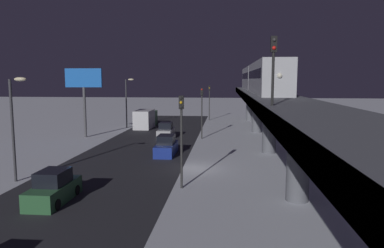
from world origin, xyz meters
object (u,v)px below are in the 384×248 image
subway_train (259,78)px  traffic_light_near (181,128)px  rail_signal (273,59)px  traffic_light_far (209,98)px  sedan_blue (166,147)px  sedan_green (54,189)px  commercial_billboard (84,85)px  traffic_light_mid (202,106)px  sedan_silver_2 (166,131)px  box_truck (146,119)px

subway_train → traffic_light_near: bearing=73.6°
rail_signal → traffic_light_far: 45.29m
rail_signal → sedan_blue: bearing=-57.7°
rail_signal → traffic_light_far: size_ratio=0.62×
sedan_green → traffic_light_far: traffic_light_far is taller
sedan_green → sedan_blue: (-4.60, -14.48, 0.01)m
traffic_light_near → commercial_billboard: (15.21, -20.87, 2.63)m
commercial_billboard → sedan_green: bearing=107.6°
commercial_billboard → traffic_light_mid: bearing=-179.2°
sedan_silver_2 → commercial_billboard: bearing=-176.0°
sedan_green → commercial_billboard: bearing=-72.4°
sedan_green → traffic_light_mid: size_ratio=0.69×
traffic_light_near → traffic_light_mid: (0.00, -21.08, 0.00)m
rail_signal → box_truck: (15.19, -33.65, -7.33)m
sedan_blue → subway_train: bearing=54.0°
traffic_light_near → box_truck: bearing=-73.0°
commercial_billboard → subway_train: bearing=-169.0°
sedan_green → commercial_billboard: 26.20m
sedan_green → traffic_light_mid: 25.86m
subway_train → traffic_light_near: size_ratio=5.76×
rail_signal → box_truck: size_ratio=0.54×
rail_signal → sedan_silver_2: 27.44m
sedan_blue → traffic_light_mid: bearing=73.9°
subway_train → rail_signal: bearing=86.4°
sedan_green → traffic_light_near: 8.93m
sedan_blue → traffic_light_far: size_ratio=0.74×
sedan_blue → traffic_light_mid: traffic_light_mid is taller
subway_train → sedan_green: bearing=62.5°
sedan_blue → sedan_silver_2: bearing=99.7°
commercial_billboard → traffic_light_near: bearing=126.1°
box_truck → rail_signal: bearing=114.3°
sedan_green → box_truck: 34.59m
box_truck → sedan_blue: bearing=108.2°
sedan_blue → traffic_light_near: bearing=-75.3°
sedan_green → box_truck: bearing=-86.7°
traffic_light_near → traffic_light_mid: size_ratio=1.00×
subway_train → commercial_billboard: (22.67, 4.41, -0.90)m
subway_train → sedan_silver_2: bearing=16.9°
traffic_light_near → sedan_blue: bearing=-75.3°
rail_signal → traffic_light_far: bearing=-82.8°
rail_signal → sedan_green: bearing=3.8°
rail_signal → sedan_green: 15.39m
sedan_silver_2 → box_truck: box_truck is taller
rail_signal → box_truck: 37.64m
sedan_blue → traffic_light_mid: size_ratio=0.74×
rail_signal → box_truck: rail_signal is taller
sedan_silver_2 → traffic_light_far: bearing=77.1°
sedan_blue → traffic_light_mid: 10.98m
sedan_green → traffic_light_far: bearing=-99.3°
sedan_blue → traffic_light_far: traffic_light_far is taller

